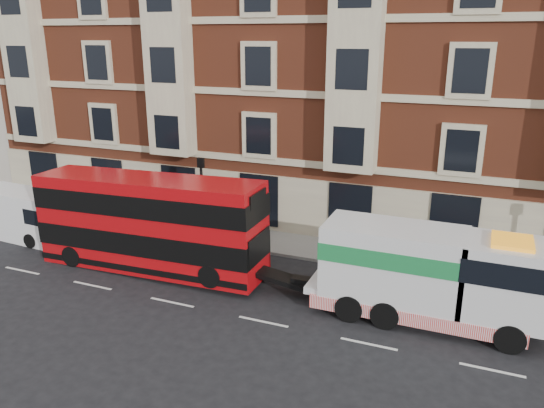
{
  "coord_description": "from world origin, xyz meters",
  "views": [
    {
      "loc": [
        6.97,
        -16.18,
        10.25
      ],
      "look_at": [
        -1.28,
        4.0,
        3.32
      ],
      "focal_mm": 35.0,
      "sensor_mm": 36.0,
      "label": 1
    }
  ],
  "objects_px": {
    "tow_truck": "(426,274)",
    "box_van": "(22,214)",
    "pedestrian": "(67,204)",
    "double_decker_bus": "(149,222)"
  },
  "relations": [
    {
      "from": "box_van",
      "to": "tow_truck",
      "type": "bearing_deg",
      "value": 0.98
    },
    {
      "from": "pedestrian",
      "to": "box_van",
      "type": "bearing_deg",
      "value": -80.84
    },
    {
      "from": "tow_truck",
      "to": "pedestrian",
      "type": "height_order",
      "value": "tow_truck"
    },
    {
      "from": "double_decker_bus",
      "to": "tow_truck",
      "type": "height_order",
      "value": "double_decker_bus"
    },
    {
      "from": "double_decker_bus",
      "to": "box_van",
      "type": "relative_size",
      "value": 2.13
    },
    {
      "from": "tow_truck",
      "to": "box_van",
      "type": "relative_size",
      "value": 1.7
    },
    {
      "from": "double_decker_bus",
      "to": "box_van",
      "type": "height_order",
      "value": "double_decker_bus"
    },
    {
      "from": "double_decker_bus",
      "to": "box_van",
      "type": "xyz_separation_m",
      "value": [
        -8.7,
        0.9,
        -1.04
      ]
    },
    {
      "from": "box_van",
      "to": "pedestrian",
      "type": "bearing_deg",
      "value": 90.79
    },
    {
      "from": "tow_truck",
      "to": "pedestrian",
      "type": "relative_size",
      "value": 5.68
    }
  ]
}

